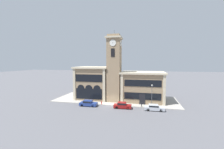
{
  "coord_description": "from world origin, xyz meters",
  "views": [
    {
      "loc": [
        8.45,
        -36.62,
        11.18
      ],
      "look_at": [
        -0.22,
        2.49,
        7.82
      ],
      "focal_mm": 24.0,
      "sensor_mm": 36.0,
      "label": 1
    }
  ],
  "objects_px": {
    "parked_car_near": "(88,103)",
    "fire_hydrant": "(101,103)",
    "bollard": "(142,105)",
    "street_lamp": "(152,92)",
    "parked_car_mid": "(122,105)",
    "parked_car_far": "(154,107)"
  },
  "relations": [
    {
      "from": "parked_car_far",
      "to": "street_lamp",
      "type": "relative_size",
      "value": 0.81
    },
    {
      "from": "parked_car_near",
      "to": "parked_car_mid",
      "type": "xyz_separation_m",
      "value": [
        8.77,
        0.0,
        0.01
      ]
    },
    {
      "from": "parked_car_mid",
      "to": "bollard",
      "type": "bearing_deg",
      "value": 21.24
    },
    {
      "from": "parked_car_mid",
      "to": "bollard",
      "type": "xyz_separation_m",
      "value": [
        4.51,
        1.85,
        -0.09
      ]
    },
    {
      "from": "parked_car_near",
      "to": "parked_car_far",
      "type": "bearing_deg",
      "value": -1.01
    },
    {
      "from": "bollard",
      "to": "street_lamp",
      "type": "bearing_deg",
      "value": 0.27
    },
    {
      "from": "parked_car_mid",
      "to": "street_lamp",
      "type": "bearing_deg",
      "value": 14.02
    },
    {
      "from": "parked_car_far",
      "to": "bollard",
      "type": "distance_m",
      "value": 3.42
    },
    {
      "from": "street_lamp",
      "to": "fire_hydrant",
      "type": "height_order",
      "value": "street_lamp"
    },
    {
      "from": "parked_car_near",
      "to": "parked_car_far",
      "type": "xyz_separation_m",
      "value": [
        16.15,
        0.0,
        -0.04
      ]
    },
    {
      "from": "bollard",
      "to": "fire_hydrant",
      "type": "relative_size",
      "value": 1.22
    },
    {
      "from": "parked_car_mid",
      "to": "bollard",
      "type": "height_order",
      "value": "parked_car_mid"
    },
    {
      "from": "parked_car_mid",
      "to": "bollard",
      "type": "distance_m",
      "value": 4.88
    },
    {
      "from": "parked_car_near",
      "to": "fire_hydrant",
      "type": "bearing_deg",
      "value": 29.39
    },
    {
      "from": "bollard",
      "to": "fire_hydrant",
      "type": "height_order",
      "value": "bollard"
    },
    {
      "from": "street_lamp",
      "to": "bollard",
      "type": "xyz_separation_m",
      "value": [
        -2.41,
        -0.01,
        -3.18
      ]
    },
    {
      "from": "parked_car_mid",
      "to": "street_lamp",
      "type": "height_order",
      "value": "street_lamp"
    },
    {
      "from": "bollard",
      "to": "parked_car_mid",
      "type": "bearing_deg",
      "value": -157.75
    },
    {
      "from": "street_lamp",
      "to": "fire_hydrant",
      "type": "relative_size",
      "value": 6.44
    },
    {
      "from": "street_lamp",
      "to": "bollard",
      "type": "height_order",
      "value": "street_lamp"
    },
    {
      "from": "parked_car_mid",
      "to": "street_lamp",
      "type": "relative_size",
      "value": 0.76
    },
    {
      "from": "parked_car_near",
      "to": "bollard",
      "type": "relative_size",
      "value": 4.23
    }
  ]
}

